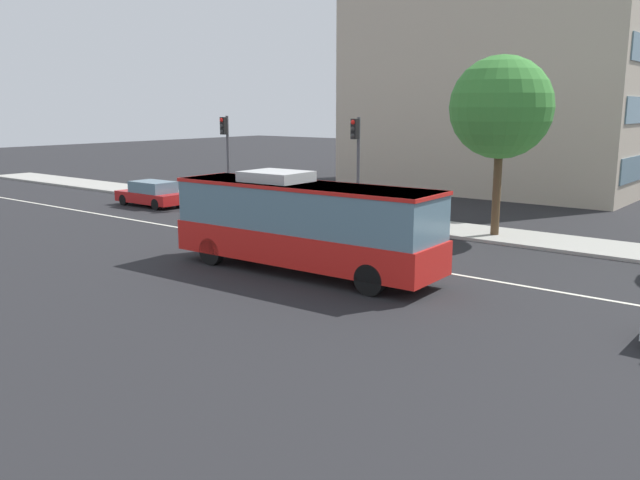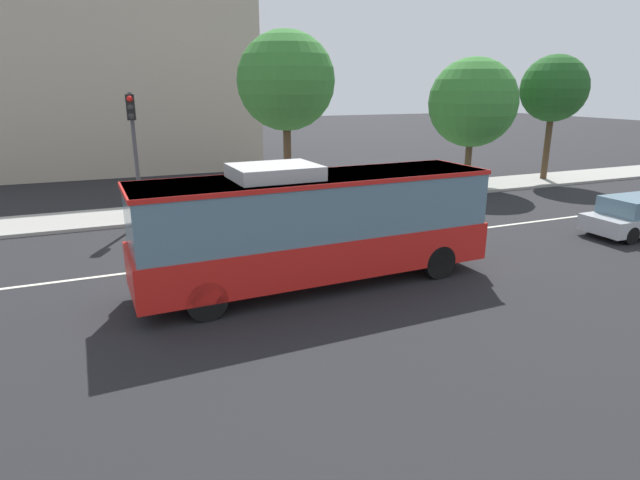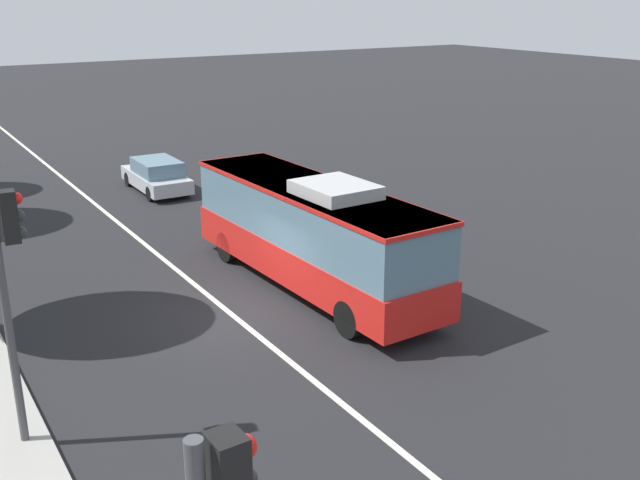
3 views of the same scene
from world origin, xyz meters
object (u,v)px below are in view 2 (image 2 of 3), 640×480
object	(u,v)px
transit_bus	(316,222)
street_tree_kerbside_centre	(473,103)
sedan_silver	(640,216)
street_tree_kerbside_left	(286,81)
street_tree_kerbside_right	(554,89)
traffic_light_mid_block	(134,136)

from	to	relation	value
transit_bus	street_tree_kerbside_centre	size ratio (longest dim) A/B	1.45
sedan_silver	street_tree_kerbside_centre	xyz separation A→B (m)	(0.21, 10.48, 3.86)
street_tree_kerbside_left	street_tree_kerbside_right	distance (m)	16.29
sedan_silver	street_tree_kerbside_centre	distance (m)	11.17
street_tree_kerbside_centre	street_tree_kerbside_left	bearing A→B (deg)	-177.64
traffic_light_mid_block	street_tree_kerbside_left	xyz separation A→B (m)	(6.72, 1.11, 2.08)
traffic_light_mid_block	street_tree_kerbside_right	size ratio (longest dim) A/B	0.72
transit_bus	traffic_light_mid_block	world-z (taller)	traffic_light_mid_block
street_tree_kerbside_left	street_tree_kerbside_right	xyz separation A→B (m)	(16.28, 0.31, -0.35)
transit_bus	street_tree_kerbside_left	distance (m)	11.07
sedan_silver	street_tree_kerbside_left	world-z (taller)	street_tree_kerbside_left
transit_bus	street_tree_kerbside_centre	bearing A→B (deg)	36.01
sedan_silver	traffic_light_mid_block	bearing A→B (deg)	153.42
traffic_light_mid_block	street_tree_kerbside_centre	bearing A→B (deg)	100.29
traffic_light_mid_block	street_tree_kerbside_left	distance (m)	7.12
sedan_silver	street_tree_kerbside_centre	size ratio (longest dim) A/B	0.65
traffic_light_mid_block	street_tree_kerbside_right	bearing A→B (deg)	98.74
sedan_silver	street_tree_kerbside_left	size ratio (longest dim) A/B	0.58
traffic_light_mid_block	street_tree_kerbside_centre	world-z (taller)	street_tree_kerbside_centre
sedan_silver	street_tree_kerbside_right	xyz separation A→B (m)	(5.76, 10.35, 4.57)
street_tree_kerbside_right	sedan_silver	bearing A→B (deg)	-119.08
traffic_light_mid_block	street_tree_kerbside_left	bearing A→B (deg)	104.56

